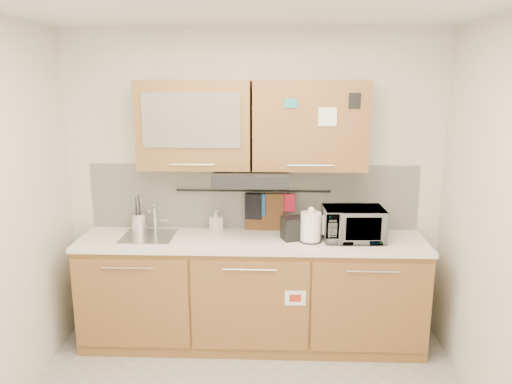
{
  "coord_description": "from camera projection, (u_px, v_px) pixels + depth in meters",
  "views": [
    {
      "loc": [
        0.19,
        -2.68,
        2.2
      ],
      "look_at": [
        0.04,
        1.05,
        1.34
      ],
      "focal_mm": 35.0,
      "sensor_mm": 36.0,
      "label": 1
    }
  ],
  "objects": [
    {
      "name": "toaster",
      "position": [
        297.0,
        228.0,
        4.03
      ],
      "size": [
        0.28,
        0.22,
        0.18
      ],
      "rotation": [
        0.0,
        0.0,
        0.35
      ],
      "color": "black",
      "rests_on": "countertop"
    },
    {
      "name": "kettle",
      "position": [
        311.0,
        228.0,
        3.97
      ],
      "size": [
        0.21,
        0.2,
        0.29
      ],
      "rotation": [
        0.0,
        0.0,
        0.26
      ],
      "color": "white",
      "rests_on": "countertop"
    },
    {
      "name": "microwave",
      "position": [
        353.0,
        224.0,
        4.0
      ],
      "size": [
        0.49,
        0.34,
        0.27
      ],
      "primitive_type": "imported",
      "rotation": [
        0.0,
        0.0,
        0.04
      ],
      "color": "#999999",
      "rests_on": "countertop"
    },
    {
      "name": "sink",
      "position": [
        149.0,
        236.0,
        4.11
      ],
      "size": [
        0.42,
        0.4,
        0.26
      ],
      "color": "silver",
      "rests_on": "countertop"
    },
    {
      "name": "oven_mitt",
      "position": [
        259.0,
        205.0,
        4.25
      ],
      "size": [
        0.12,
        0.05,
        0.2
      ],
      "primitive_type": "cube",
      "rotation": [
        0.0,
        0.0,
        -0.23
      ],
      "color": "#21579A",
      "rests_on": "utensil_rail"
    },
    {
      "name": "wall_back",
      "position": [
        253.0,
        185.0,
        4.28
      ],
      "size": [
        3.2,
        0.0,
        3.2
      ],
      "primitive_type": "plane",
      "rotation": [
        1.57,
        0.0,
        0.0
      ],
      "color": "silver",
      "rests_on": "ground"
    },
    {
      "name": "pot_holder",
      "position": [
        288.0,
        203.0,
        4.23
      ],
      "size": [
        0.13,
        0.04,
        0.15
      ],
      "primitive_type": "cube",
      "rotation": [
        0.0,
        0.0,
        -0.16
      ],
      "color": "#BC1934",
      "rests_on": "utensil_rail"
    },
    {
      "name": "upper_cabinets",
      "position": [
        252.0,
        125.0,
        3.99
      ],
      "size": [
        1.82,
        0.37,
        0.7
      ],
      "color": "#986636",
      "rests_on": "wall_back"
    },
    {
      "name": "range_hood",
      "position": [
        252.0,
        177.0,
        4.01
      ],
      "size": [
        0.6,
        0.46,
        0.1
      ],
      "primitive_type": "cube",
      "color": "black",
      "rests_on": "upper_cabinets"
    },
    {
      "name": "utensil_crock",
      "position": [
        139.0,
        222.0,
        4.23
      ],
      "size": [
        0.16,
        0.16,
        0.32
      ],
      "rotation": [
        0.0,
        0.0,
        -0.26
      ],
      "color": "silver",
      "rests_on": "countertop"
    },
    {
      "name": "utensil_rail",
      "position": [
        253.0,
        191.0,
        4.24
      ],
      "size": [
        1.3,
        0.02,
        0.02
      ],
      "primitive_type": "cylinder",
      "rotation": [
        0.0,
        1.57,
        0.0
      ],
      "color": "black",
      "rests_on": "backsplash"
    },
    {
      "name": "backsplash",
      "position": [
        253.0,
        197.0,
        4.29
      ],
      "size": [
        2.8,
        0.02,
        0.56
      ],
      "primitive_type": "cube",
      "color": "silver",
      "rests_on": "countertop"
    },
    {
      "name": "dark_pouch",
      "position": [
        254.0,
        206.0,
        4.25
      ],
      "size": [
        0.15,
        0.06,
        0.22
      ],
      "primitive_type": "cube",
      "rotation": [
        0.0,
        0.0,
        -0.16
      ],
      "color": "black",
      "rests_on": "utensil_rail"
    },
    {
      "name": "cutting_board",
      "position": [
        264.0,
        217.0,
        4.27
      ],
      "size": [
        0.33,
        0.03,
        0.41
      ],
      "primitive_type": "cube",
      "rotation": [
        0.0,
        0.0,
        -0.03
      ],
      "color": "brown",
      "rests_on": "utensil_rail"
    },
    {
      "name": "soap_bottle",
      "position": [
        216.0,
        221.0,
        4.23
      ],
      "size": [
        0.12,
        0.12,
        0.19
      ],
      "primitive_type": "imported",
      "rotation": [
        0.0,
        0.0,
        0.7
      ],
      "color": "#999999",
      "rests_on": "countertop"
    },
    {
      "name": "base_cabinet",
      "position": [
        252.0,
        297.0,
        4.18
      ],
      "size": [
        2.8,
        0.64,
        0.88
      ],
      "color": "#986636",
      "rests_on": "floor"
    },
    {
      "name": "countertop",
      "position": [
        252.0,
        241.0,
        4.06
      ],
      "size": [
        2.82,
        0.62,
        0.04
      ],
      "primitive_type": "cube",
      "color": "white",
      "rests_on": "base_cabinet"
    }
  ]
}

